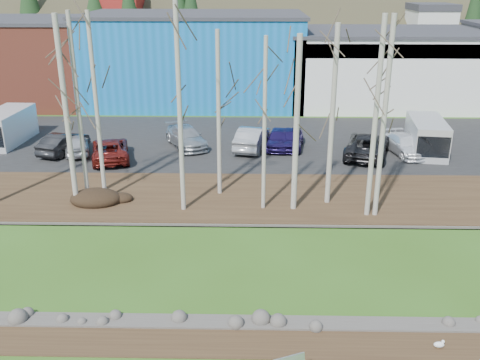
{
  "coord_description": "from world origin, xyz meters",
  "views": [
    {
      "loc": [
        -0.56,
        -12.71,
        11.5
      ],
      "look_at": [
        -1.08,
        10.79,
        2.5
      ],
      "focal_mm": 40.0,
      "sensor_mm": 36.0,
      "label": 1
    }
  ],
  "objects_px": {
    "car_3": "(186,137)",
    "car_6": "(367,145)",
    "seagull": "(439,344)",
    "car_0": "(77,144)",
    "car_8": "(291,139)",
    "van_grey": "(5,128)",
    "van_white": "(427,137)",
    "car_1": "(63,143)",
    "car_7": "(405,145)",
    "car_4": "(279,139)",
    "car_5": "(252,138)",
    "car_2": "(110,149)"
  },
  "relations": [
    {
      "from": "car_0",
      "to": "car_2",
      "type": "height_order",
      "value": "car_2"
    },
    {
      "from": "car_4",
      "to": "car_1",
      "type": "bearing_deg",
      "value": -165.66
    },
    {
      "from": "car_5",
      "to": "van_grey",
      "type": "bearing_deg",
      "value": 9.92
    },
    {
      "from": "van_grey",
      "to": "car_3",
      "type": "bearing_deg",
      "value": 0.74
    },
    {
      "from": "car_3",
      "to": "car_6",
      "type": "height_order",
      "value": "car_6"
    },
    {
      "from": "car_3",
      "to": "van_grey",
      "type": "distance_m",
      "value": 13.08
    },
    {
      "from": "car_2",
      "to": "car_7",
      "type": "xyz_separation_m",
      "value": [
        19.73,
        1.56,
        -0.05
      ]
    },
    {
      "from": "car_1",
      "to": "car_2",
      "type": "distance_m",
      "value": 3.78
    },
    {
      "from": "seagull",
      "to": "car_0",
      "type": "distance_m",
      "value": 26.94
    },
    {
      "from": "car_7",
      "to": "car_5",
      "type": "bearing_deg",
      "value": 162.88
    },
    {
      "from": "car_8",
      "to": "car_1",
      "type": "bearing_deg",
      "value": -165.97
    },
    {
      "from": "car_8",
      "to": "van_grey",
      "type": "relative_size",
      "value": 0.73
    },
    {
      "from": "car_3",
      "to": "van_white",
      "type": "relative_size",
      "value": 0.89
    },
    {
      "from": "car_6",
      "to": "car_8",
      "type": "height_order",
      "value": "car_6"
    },
    {
      "from": "car_3",
      "to": "car_4",
      "type": "height_order",
      "value": "car_3"
    },
    {
      "from": "seagull",
      "to": "car_2",
      "type": "bearing_deg",
      "value": 110.03
    },
    {
      "from": "car_6",
      "to": "van_grey",
      "type": "xyz_separation_m",
      "value": [
        -25.47,
        2.34,
        0.38
      ]
    },
    {
      "from": "car_1",
      "to": "car_7",
      "type": "height_order",
      "value": "car_1"
    },
    {
      "from": "car_0",
      "to": "car_1",
      "type": "xyz_separation_m",
      "value": [
        -0.95,
        0.14,
        0.03
      ]
    },
    {
      "from": "car_5",
      "to": "van_white",
      "type": "relative_size",
      "value": 0.9
    },
    {
      "from": "car_2",
      "to": "van_grey",
      "type": "relative_size",
      "value": 0.92
    },
    {
      "from": "car_2",
      "to": "car_0",
      "type": "bearing_deg",
      "value": -38.98
    },
    {
      "from": "car_0",
      "to": "car_6",
      "type": "distance_m",
      "value": 19.66
    },
    {
      "from": "car_3",
      "to": "car_7",
      "type": "height_order",
      "value": "car_3"
    },
    {
      "from": "car_3",
      "to": "car_8",
      "type": "bearing_deg",
      "value": -26.98
    },
    {
      "from": "car_0",
      "to": "car_6",
      "type": "height_order",
      "value": "car_6"
    },
    {
      "from": "car_4",
      "to": "car_6",
      "type": "xyz_separation_m",
      "value": [
        5.87,
        -1.67,
        0.11
      ]
    },
    {
      "from": "car_2",
      "to": "car_5",
      "type": "bearing_deg",
      "value": -179.49
    },
    {
      "from": "car_0",
      "to": "car_8",
      "type": "distance_m",
      "value": 14.76
    },
    {
      "from": "seagull",
      "to": "van_grey",
      "type": "bearing_deg",
      "value": 117.61
    },
    {
      "from": "seagull",
      "to": "van_grey",
      "type": "distance_m",
      "value": 32.63
    },
    {
      "from": "car_6",
      "to": "van_grey",
      "type": "relative_size",
      "value": 1.04
    },
    {
      "from": "van_white",
      "to": "car_2",
      "type": "bearing_deg",
      "value": -167.78
    },
    {
      "from": "car_0",
      "to": "car_1",
      "type": "bearing_deg",
      "value": -26.82
    },
    {
      "from": "car_1",
      "to": "car_6",
      "type": "xyz_separation_m",
      "value": [
        20.61,
        -0.25,
        0.08
      ]
    },
    {
      "from": "car_1",
      "to": "car_7",
      "type": "bearing_deg",
      "value": -162.48
    },
    {
      "from": "car_5",
      "to": "car_7",
      "type": "bearing_deg",
      "value": -172.59
    },
    {
      "from": "car_5",
      "to": "car_8",
      "type": "xyz_separation_m",
      "value": [
        2.74,
        0.2,
        -0.13
      ]
    },
    {
      "from": "car_4",
      "to": "car_6",
      "type": "distance_m",
      "value": 6.1
    },
    {
      "from": "car_8",
      "to": "van_white",
      "type": "bearing_deg",
      "value": 3.03
    },
    {
      "from": "car_2",
      "to": "car_8",
      "type": "xyz_separation_m",
      "value": [
        12.08,
        2.73,
        -0.02
      ]
    },
    {
      "from": "car_1",
      "to": "car_5",
      "type": "bearing_deg",
      "value": -157.69
    },
    {
      "from": "car_1",
      "to": "seagull",
      "type": "bearing_deg",
      "value": 150.48
    },
    {
      "from": "car_7",
      "to": "van_grey",
      "type": "relative_size",
      "value": 0.82
    },
    {
      "from": "seagull",
      "to": "car_4",
      "type": "xyz_separation_m",
      "value": [
        -4.33,
        21.47,
        0.65
      ]
    },
    {
      "from": "car_1",
      "to": "car_8",
      "type": "distance_m",
      "value": 15.69
    },
    {
      "from": "car_7",
      "to": "seagull",
      "type": "bearing_deg",
      "value": -113.5
    },
    {
      "from": "car_5",
      "to": "car_1",
      "type": "bearing_deg",
      "value": 18.14
    },
    {
      "from": "seagull",
      "to": "van_white",
      "type": "relative_size",
      "value": 0.08
    },
    {
      "from": "car_0",
      "to": "seagull",
      "type": "bearing_deg",
      "value": 113.9
    }
  ]
}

